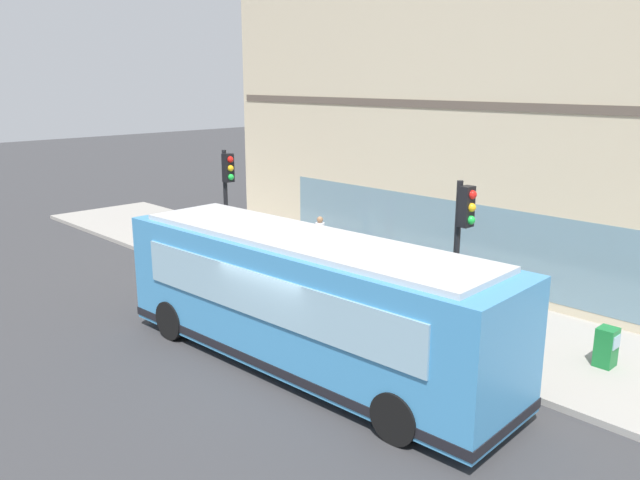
% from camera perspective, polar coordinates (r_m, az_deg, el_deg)
% --- Properties ---
extents(ground, '(120.00, 120.00, 0.00)m').
position_cam_1_polar(ground, '(14.76, -2.54, -11.58)').
color(ground, '#38383A').
extents(sidewalk_curb, '(4.87, 40.00, 0.15)m').
position_cam_1_polar(sidewalk_curb, '(18.19, 9.47, -6.40)').
color(sidewalk_curb, '#9E9991').
rests_on(sidewalk_curb, ground).
extents(building_corner, '(6.98, 22.44, 10.28)m').
position_cam_1_polar(building_corner, '(22.14, 19.31, 10.10)').
color(building_corner, beige).
rests_on(building_corner, ground).
extents(city_bus_nearside, '(3.04, 10.15, 3.07)m').
position_cam_1_polar(city_bus_nearside, '(14.40, -1.35, -5.54)').
color(city_bus_nearside, '#3F8CC6').
rests_on(city_bus_nearside, ground).
extents(traffic_light_near_corner, '(0.32, 0.49, 4.10)m').
position_cam_1_polar(traffic_light_near_corner, '(14.52, 12.52, 0.27)').
color(traffic_light_near_corner, black).
rests_on(traffic_light_near_corner, sidewalk_curb).
extents(traffic_light_down_block, '(0.32, 0.49, 4.06)m').
position_cam_1_polar(traffic_light_down_block, '(20.74, -8.24, 4.53)').
color(traffic_light_down_block, black).
rests_on(traffic_light_down_block, sidewalk_curb).
extents(fire_hydrant, '(0.35, 0.35, 0.74)m').
position_cam_1_polar(fire_hydrant, '(19.45, 7.09, -3.57)').
color(fire_hydrant, red).
rests_on(fire_hydrant, sidewalk_curb).
extents(pedestrian_near_building_entrance, '(0.32, 0.32, 1.67)m').
position_cam_1_polar(pedestrian_near_building_entrance, '(22.10, -0.00, 0.31)').
color(pedestrian_near_building_entrance, '#8C3F8C').
rests_on(pedestrian_near_building_entrance, sidewalk_curb).
extents(pedestrian_by_light_pole, '(0.32, 0.32, 1.75)m').
position_cam_1_polar(pedestrian_by_light_pole, '(22.35, -7.95, 0.47)').
color(pedestrian_by_light_pole, '#3359A5').
rests_on(pedestrian_by_light_pole, sidewalk_curb).
extents(pedestrian_walking_along_curb, '(0.32, 0.32, 1.81)m').
position_cam_1_polar(pedestrian_walking_along_curb, '(21.34, -5.47, -0.00)').
color(pedestrian_walking_along_curb, '#B23338').
rests_on(pedestrian_walking_along_curb, sidewalk_curb).
extents(newspaper_vending_box, '(0.44, 0.42, 0.90)m').
position_cam_1_polar(newspaper_vending_box, '(15.81, 24.14, -8.68)').
color(newspaper_vending_box, '#197233').
rests_on(newspaper_vending_box, sidewalk_curb).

